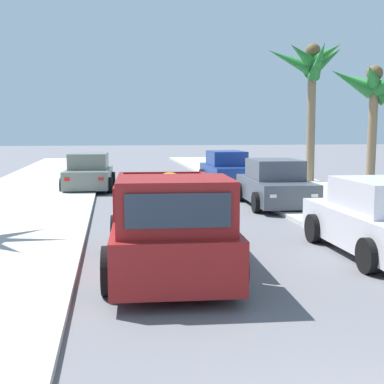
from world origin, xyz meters
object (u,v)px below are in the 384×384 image
pickup_truck (169,227)px  car_left_mid (227,169)px  car_right_mid (89,173)px  palm_tree_right_fore (374,87)px  car_right_near (382,220)px  car_left_near (275,185)px  palm_tree_left_mid (311,68)px

pickup_truck → car_left_mid: size_ratio=1.24×
car_left_mid → pickup_truck: bearing=-106.4°
car_left_mid → car_right_mid: same height
pickup_truck → palm_tree_right_fore: (8.84, 9.70, 3.30)m
car_left_mid → palm_tree_right_fore: 7.33m
car_right_near → car_right_mid: 14.10m
car_left_near → palm_tree_left_mid: palm_tree_left_mid is taller
palm_tree_right_fore → car_right_near: bearing=-116.1°
palm_tree_right_fore → palm_tree_left_mid: (-0.74, 4.63, 1.22)m
pickup_truck → car_right_near: size_ratio=1.24×
car_left_near → palm_tree_left_mid: 9.10m
car_right_near → palm_tree_left_mid: size_ratio=0.66×
car_left_mid → palm_tree_left_mid: (3.93, 0.10, 4.59)m
car_right_mid → palm_tree_left_mid: (10.04, 1.17, 4.59)m
car_right_near → car_right_mid: (-6.29, 12.62, 0.00)m
car_left_near → palm_tree_left_mid: (3.80, 6.88, 4.59)m
car_left_mid → palm_tree_right_fore: (4.67, -4.53, 3.37)m
car_left_near → car_right_near: 6.91m
car_right_near → palm_tree_left_mid: (3.75, 13.79, 4.59)m
pickup_truck → car_right_mid: pickup_truck is taller
palm_tree_right_fore → palm_tree_left_mid: palm_tree_left_mid is taller
pickup_truck → car_left_near: 8.60m
palm_tree_left_mid → car_right_mid: bearing=-173.3°
car_left_mid → car_left_near: bearing=-88.9°
pickup_truck → car_left_mid: (4.18, 14.23, -0.07)m
car_left_near → car_left_mid: same height
car_left_near → car_right_mid: (-6.24, 5.71, 0.00)m
car_left_near → car_right_near: bearing=-89.6°
pickup_truck → palm_tree_left_mid: 17.07m
car_right_near → car_left_near: bearing=90.4°
pickup_truck → car_left_mid: 14.83m
palm_tree_right_fore → pickup_truck: bearing=-132.4°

